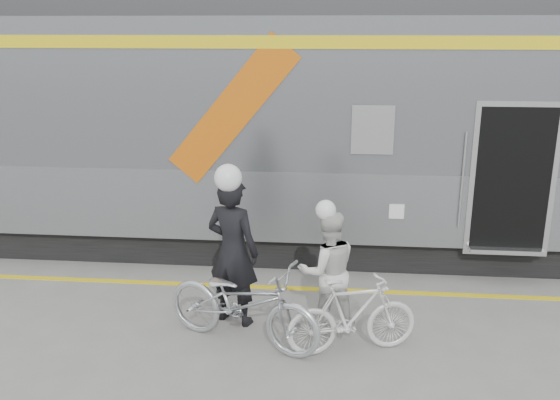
# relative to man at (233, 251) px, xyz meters

# --- Properties ---
(ground) EXTENTS (90.00, 90.00, 0.00)m
(ground) POSITION_rel_man_xyz_m (0.89, -1.11, -0.96)
(ground) COLOR slate
(ground) RESTS_ON ground
(train) EXTENTS (24.00, 3.17, 4.10)m
(train) POSITION_rel_man_xyz_m (1.57, 3.09, 1.09)
(train) COLOR black
(train) RESTS_ON ground
(safety_strip) EXTENTS (24.00, 0.12, 0.01)m
(safety_strip) POSITION_rel_man_xyz_m (0.89, 1.04, -0.96)
(safety_strip) COLOR yellow
(safety_strip) RESTS_ON ground
(man) EXTENTS (0.82, 0.68, 1.92)m
(man) POSITION_rel_man_xyz_m (0.00, 0.00, 0.00)
(man) COLOR black
(man) RESTS_ON ground
(bicycle_left) EXTENTS (2.13, 1.38, 1.06)m
(bicycle_left) POSITION_rel_man_xyz_m (0.20, -0.55, -0.43)
(bicycle_left) COLOR #AFB3B7
(bicycle_left) RESTS_ON ground
(woman) EXTENTS (0.88, 0.77, 1.54)m
(woman) POSITION_rel_man_xyz_m (1.19, -0.07, -0.19)
(woman) COLOR silver
(woman) RESTS_ON ground
(bicycle_right) EXTENTS (1.62, 0.85, 0.93)m
(bicycle_right) POSITION_rel_man_xyz_m (1.49, -0.62, -0.49)
(bicycle_right) COLOR silver
(bicycle_right) RESTS_ON ground
(helmet_man) EXTENTS (0.33, 0.33, 0.33)m
(helmet_man) POSITION_rel_man_xyz_m (0.00, 0.00, 1.13)
(helmet_man) COLOR white
(helmet_man) RESTS_ON man
(helmet_woman) EXTENTS (0.25, 0.25, 0.25)m
(helmet_woman) POSITION_rel_man_xyz_m (1.19, -0.07, 0.71)
(helmet_woman) COLOR white
(helmet_woman) RESTS_ON woman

